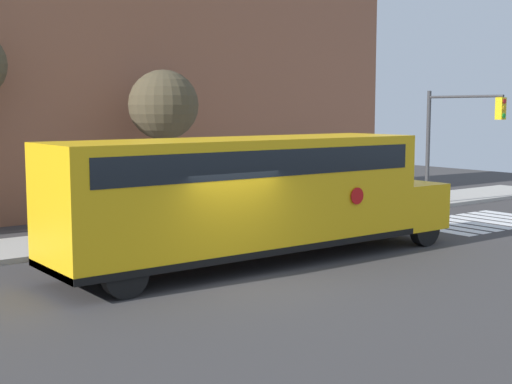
# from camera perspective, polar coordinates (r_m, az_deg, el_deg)

# --- Properties ---
(ground_plane) EXTENTS (60.00, 60.00, 0.00)m
(ground_plane) POSITION_cam_1_polar(r_m,az_deg,el_deg) (16.48, -1.44, -7.20)
(ground_plane) COLOR #3A3838
(sidewalk_strip) EXTENTS (44.00, 3.00, 0.15)m
(sidewalk_strip) POSITION_cam_1_polar(r_m,az_deg,el_deg) (21.96, -11.39, -3.63)
(sidewalk_strip) COLOR #B2ADA3
(sidewalk_strip) RESTS_ON ground
(building_backdrop) EXTENTS (32.00, 4.00, 9.94)m
(building_backdrop) POSITION_cam_1_polar(r_m,az_deg,el_deg) (27.64, -17.56, 8.47)
(building_backdrop) COLOR #935B42
(building_backdrop) RESTS_ON ground
(crosswalk_stripes) EXTENTS (5.40, 3.20, 0.01)m
(crosswalk_stripes) POSITION_cam_1_polar(r_m,az_deg,el_deg) (26.23, 17.37, -2.29)
(crosswalk_stripes) COLOR white
(crosswalk_stripes) RESTS_ON ground
(school_bus) EXTENTS (11.67, 2.57, 3.22)m
(school_bus) POSITION_cam_1_polar(r_m,az_deg,el_deg) (18.07, -0.23, 0.01)
(school_bus) COLOR yellow
(school_bus) RESTS_ON ground
(stop_sign) EXTENTS (0.61, 0.10, 2.52)m
(stop_sign) POSITION_cam_1_polar(r_m,az_deg,el_deg) (26.91, 8.52, 1.62)
(stop_sign) COLOR #38383A
(stop_sign) RESTS_ON ground
(traffic_light) EXTENTS (0.28, 3.50, 4.66)m
(traffic_light) POSITION_cam_1_polar(r_m,az_deg,el_deg) (28.54, 15.54, 4.79)
(traffic_light) COLOR #38383A
(traffic_light) RESTS_ON ground
(tree_near_sidewalk) EXTENTS (2.45, 2.45, 5.31)m
(tree_near_sidewalk) POSITION_cam_1_polar(r_m,az_deg,el_deg) (25.21, -7.41, 6.80)
(tree_near_sidewalk) COLOR brown
(tree_near_sidewalk) RESTS_ON ground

